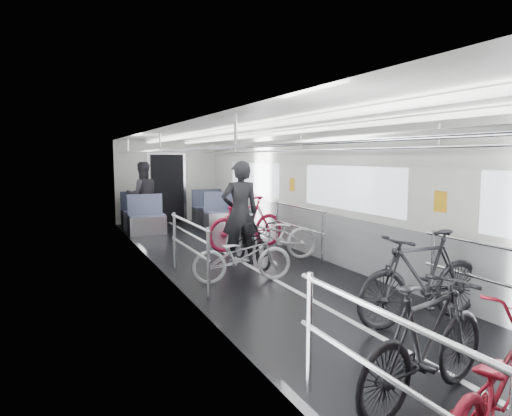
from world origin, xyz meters
The scene contains 10 objects.
car_shell centered at (0.00, 1.78, 1.13)m, with size 3.02×14.01×2.41m.
bike_left_near centered at (-0.52, -4.45, 0.44)m, with size 0.59×1.69×0.89m, color maroon.
bike_left_mid centered at (-0.56, -3.85, 0.50)m, with size 0.47×1.66×1.00m, color black.
bike_left_far centered at (-0.51, -0.01, 0.41)m, with size 0.54×1.56×0.82m, color #B3B3B8.
bike_right_near centered at (0.70, -2.52, 0.55)m, with size 0.51×1.82×1.09m, color black.
bike_right_mid centered at (0.58, 1.12, 0.47)m, with size 0.62×1.78×0.93m, color silver.
bike_right_far centered at (0.55, 2.28, 0.55)m, with size 0.52×1.84×1.11m, color #AB1536.
bike_aisle centered at (0.08, 0.99, 0.41)m, with size 0.54×1.56×0.82m, color black.
person_standing centered at (-0.09, 1.09, 0.93)m, with size 0.68×0.45×1.86m, color black.
person_seated centered at (-0.91, 5.99, 0.90)m, with size 0.88×0.68×1.80m, color #2A282F.
Camera 1 is at (-3.16, -6.39, 1.93)m, focal length 32.00 mm.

